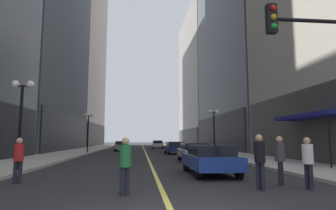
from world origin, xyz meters
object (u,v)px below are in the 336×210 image
at_px(pedestrian_in_red_jacket, 19,157).
at_px(pedestrian_in_green_parka, 125,161).
at_px(car_white, 158,144).
at_px(street_lamp_right_mid, 214,122).
at_px(fire_hydrant_right, 260,158).
at_px(pedestrian_in_black_coat, 260,157).
at_px(car_maroon, 157,143).
at_px(car_blue, 210,158).
at_px(car_navy, 175,147).
at_px(street_lamp_left_near, 22,104).
at_px(car_silver, 194,152).
at_px(street_lamp_left_far, 88,124).
at_px(pedestrian_with_orange_bag, 280,156).
at_px(car_grey, 122,146).
at_px(pedestrian_in_white_shirt, 308,159).

height_order(pedestrian_in_red_jacket, pedestrian_in_green_parka, pedestrian_in_green_parka).
bearing_deg(car_white, street_lamp_right_mid, -79.75).
bearing_deg(pedestrian_in_green_parka, fire_hydrant_right, 47.91).
xyz_separation_m(car_white, pedestrian_in_black_coat, (0.74, -39.72, 0.30)).
xyz_separation_m(car_white, pedestrian_in_red_jacket, (-7.51, -37.56, 0.23)).
xyz_separation_m(pedestrian_in_red_jacket, street_lamp_right_mid, (11.53, 15.34, 2.30)).
bearing_deg(car_maroon, fire_hydrant_right, -84.63).
bearing_deg(car_maroon, pedestrian_in_black_coat, -89.81).
height_order(car_blue, car_navy, same).
xyz_separation_m(street_lamp_left_near, fire_hydrant_right, (13.30, 3.22, -2.86)).
height_order(car_silver, street_lamp_left_near, street_lamp_left_near).
bearing_deg(pedestrian_in_black_coat, car_navy, 90.08).
distance_m(car_silver, pedestrian_in_red_jacket, 12.05).
bearing_deg(car_maroon, pedestrian_in_red_jacket, -99.52).
height_order(car_navy, car_white, same).
xyz_separation_m(car_white, pedestrian_in_green_parka, (-3.50, -40.15, 0.24)).
bearing_deg(street_lamp_left_far, pedestrian_in_green_parka, -77.19).
bearing_deg(pedestrian_with_orange_bag, pedestrian_in_red_jacket, 171.79).
relative_size(car_grey, street_lamp_left_near, 1.06).
bearing_deg(street_lamp_right_mid, pedestrian_in_green_parka, -112.75).
height_order(pedestrian_with_orange_bag, street_lamp_left_far, street_lamp_left_far).
bearing_deg(pedestrian_in_white_shirt, street_lamp_right_mid, 84.47).
height_order(car_maroon, street_lamp_right_mid, street_lamp_right_mid).
relative_size(car_silver, street_lamp_left_far, 1.03).
relative_size(street_lamp_left_near, street_lamp_left_far, 1.00).
xyz_separation_m(car_white, car_maroon, (0.57, 10.68, 0.00)).
bearing_deg(street_lamp_right_mid, car_silver, -116.78).
bearing_deg(car_grey, fire_hydrant_right, -64.81).
bearing_deg(street_lamp_left_far, car_navy, -7.14).
xyz_separation_m(car_white, street_lamp_left_far, (-8.78, -16.94, 2.54)).
height_order(car_grey, car_white, same).
relative_size(car_silver, pedestrian_with_orange_bag, 2.69).
xyz_separation_m(car_maroon, pedestrian_with_orange_bag, (1.27, -49.58, 0.27)).
bearing_deg(pedestrian_in_black_coat, street_lamp_left_near, 151.23).
bearing_deg(street_lamp_right_mid, car_navy, 129.06).
bearing_deg(street_lamp_right_mid, pedestrian_in_black_coat, -100.62).
relative_size(car_grey, car_maroon, 0.97).
relative_size(car_navy, fire_hydrant_right, 5.32).
bearing_deg(street_lamp_left_far, car_white, 62.60).
xyz_separation_m(car_silver, street_lamp_right_mid, (3.30, 6.54, 2.54)).
height_order(car_silver, fire_hydrant_right, car_silver).
xyz_separation_m(car_silver, pedestrian_in_green_parka, (-4.22, -11.40, 0.24)).
bearing_deg(pedestrian_in_white_shirt, car_white, 93.33).
bearing_deg(car_navy, pedestrian_in_white_shirt, -85.75).
height_order(car_white, pedestrian_with_orange_bag, pedestrian_with_orange_bag).
xyz_separation_m(pedestrian_in_black_coat, fire_hydrant_right, (3.78, 8.45, -0.62)).
relative_size(car_grey, pedestrian_in_white_shirt, 2.83).
distance_m(car_maroon, street_lamp_left_far, 29.27).
distance_m(car_silver, street_lamp_right_mid, 7.75).
height_order(car_silver, pedestrian_with_orange_bag, pedestrian_with_orange_bag).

